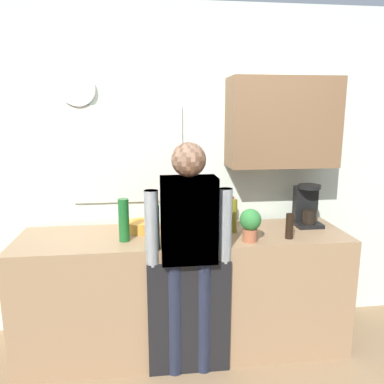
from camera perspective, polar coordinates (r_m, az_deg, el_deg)
name	(u,v)px	position (r m, az deg, el deg)	size (l,w,h in m)	color
ground_plane	(189,369)	(2.96, -0.44, -25.10)	(8.00, 8.00, 0.00)	#8C6D4C
kitchen_counter	(184,291)	(2.98, -1.14, -14.65)	(2.40, 0.64, 0.90)	#937251
dishwasher_panel	(189,320)	(2.71, -0.43, -18.63)	(0.56, 0.02, 0.81)	black
back_wall_assembly	(192,165)	(3.10, -0.04, 4.15)	(4.00, 0.42, 2.60)	silver
coffee_maker	(307,207)	(3.12, 16.85, -2.17)	(0.20, 0.20, 0.33)	black
bottle_green_wine	(124,220)	(2.66, -10.20, -4.18)	(0.07, 0.07, 0.30)	#195923
bottle_clear_soda	(153,226)	(2.53, -5.92, -5.12)	(0.09, 0.09, 0.28)	#2D8C33
bottle_olive_oil	(233,216)	(2.83, 6.18, -3.60)	(0.06, 0.06, 0.25)	olive
bottle_amber_beer	(187,214)	(2.92, -0.77, -3.25)	(0.06, 0.06, 0.23)	brown
bottle_red_vinegar	(230,210)	(3.05, 5.73, -2.72)	(0.06, 0.06, 0.22)	maroon
bottle_dark_sauce	(290,226)	(2.77, 14.43, -4.99)	(0.06, 0.06, 0.18)	black
cup_yellow_cup	(193,237)	(2.61, 0.14, -6.81)	(0.07, 0.07, 0.09)	yellow
cup_terracotta_mug	(201,220)	(2.99, 1.35, -4.25)	(0.08, 0.08, 0.09)	#B26647
cup_white_mug	(169,231)	(2.73, -3.43, -5.81)	(0.08, 0.08, 0.10)	white
mixing_bowl	(142,226)	(2.88, -7.49, -5.13)	(0.22, 0.22, 0.08)	orange
potted_plant	(250,223)	(2.65, 8.74, -4.62)	(0.15, 0.15, 0.23)	#9E5638
person_at_sink	(189,242)	(2.51, -0.47, -7.52)	(0.57, 0.22, 1.60)	#3F4766
person_guest	(189,242)	(2.51, -0.47, -7.52)	(0.57, 0.22, 1.60)	#3F4766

